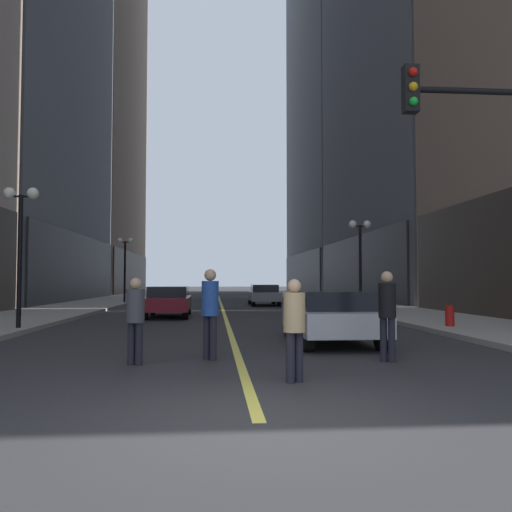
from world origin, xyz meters
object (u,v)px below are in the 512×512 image
car_grey (264,294)px  pedestrian_in_tan_trench (294,322)px  car_maroon (168,300)px  pedestrian_in_blue_hoodie (210,306)px  street_lamp_left_far (125,255)px  fire_hydrant_right (450,318)px  pedestrian_in_black_coat (387,309)px  car_silver (331,315)px  street_lamp_right_mid (360,245)px  street_lamp_left_near (20,225)px  pedestrian_with_orange_bag (135,314)px

car_grey → pedestrian_in_tan_trench: (-1.96, -25.43, 0.20)m
car_maroon → pedestrian_in_blue_hoodie: (1.89, -12.71, 0.34)m
street_lamp_left_far → fire_hydrant_right: 23.90m
pedestrian_in_tan_trench → pedestrian_in_blue_hoodie: (-1.32, 2.43, 0.13)m
pedestrian_in_black_coat → pedestrian_in_blue_hoodie: (-3.45, 0.50, 0.03)m
pedestrian_in_tan_trench → street_lamp_left_far: bearing=104.5°
car_silver → street_lamp_right_mid: (3.98, 11.47, 2.54)m
street_lamp_left_far → street_lamp_right_mid: 17.09m
street_lamp_left_near → car_maroon: bearing=59.6°
car_maroon → pedestrian_in_tan_trench: pedestrian_in_tan_trench is taller
pedestrian_in_blue_hoodie → street_lamp_left_far: 25.96m
car_grey → street_lamp_left_near: bearing=-118.2°
car_silver → pedestrian_with_orange_bag: bearing=-146.5°
pedestrian_in_tan_trench → street_lamp_left_near: street_lamp_left_near is taller
car_maroon → pedestrian_with_orange_bag: size_ratio=2.88×
pedestrian_in_black_coat → street_lamp_left_far: bearing=109.8°
pedestrian_in_blue_hoodie → fire_hydrant_right: size_ratio=2.25×
pedestrian_in_black_coat → street_lamp_right_mid: size_ratio=0.40×
car_maroon → pedestrian_with_orange_bag: bearing=-87.9°
car_silver → car_maroon: (-4.88, 10.31, 0.00)m
car_maroon → pedestrian_in_black_coat: (5.33, -13.21, 0.31)m
pedestrian_in_black_coat → car_maroon: bearing=112.0°
car_grey → fire_hydrant_right: 17.95m
car_silver → pedestrian_in_blue_hoodie: size_ratio=2.28×
pedestrian_with_orange_bag → fire_hydrant_right: (8.87, 6.05, -0.54)m
car_maroon → pedestrian_in_black_coat: bearing=-68.0°
car_maroon → street_lamp_left_far: street_lamp_left_far is taller
pedestrian_in_blue_hoodie → street_lamp_right_mid: street_lamp_right_mid is taller
fire_hydrant_right → pedestrian_in_tan_trench: bearing=-127.7°
car_maroon → car_silver: bearing=-64.7°
car_maroon → pedestrian_with_orange_bag: (0.49, -13.21, 0.22)m
pedestrian_in_black_coat → pedestrian_with_orange_bag: bearing=-180.0°
fire_hydrant_right → car_silver: bearing=-145.0°
street_lamp_left_far → pedestrian_in_blue_hoodie: bearing=-77.0°
car_silver → pedestrian_in_blue_hoodie: bearing=-141.2°
pedestrian_in_blue_hoodie → street_lamp_left_near: street_lamp_left_near is taller
pedestrian_in_blue_hoodie → fire_hydrant_right: bearing=36.6°
car_grey → street_lamp_left_near: size_ratio=1.03×
pedestrian_in_blue_hoodie → pedestrian_with_orange_bag: bearing=-160.2°
street_lamp_left_near → fire_hydrant_right: bearing=-2.0°
car_silver → pedestrian_in_blue_hoodie: (-2.99, -2.41, 0.34)m
pedestrian_in_tan_trench → pedestrian_with_orange_bag: (-2.71, 1.93, 0.02)m
car_grey → street_lamp_left_far: bearing=166.4°
pedestrian_in_black_coat → street_lamp_right_mid: street_lamp_right_mid is taller
car_grey → street_lamp_right_mid: 10.16m
pedestrian_in_tan_trench → car_silver: bearing=70.9°
car_grey → street_lamp_left_far: (-9.10, 2.20, 2.54)m
car_maroon → fire_hydrant_right: size_ratio=5.85×
pedestrian_in_tan_trench → fire_hydrant_right: 10.09m
pedestrian_in_black_coat → street_lamp_left_near: (-9.27, 6.51, 2.23)m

